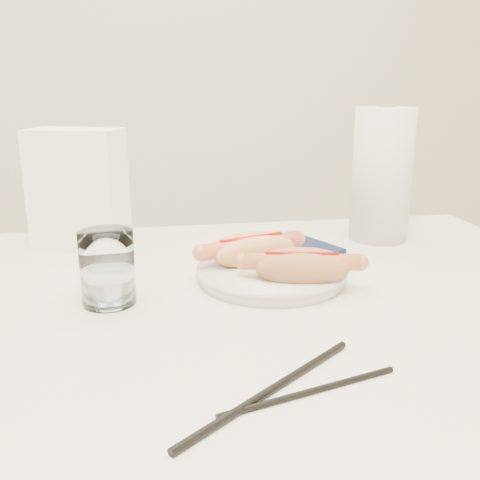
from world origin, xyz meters
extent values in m
cube|color=white|center=(0.00, 0.00, 0.73)|extent=(1.20, 0.80, 0.04)
cylinder|color=silver|center=(0.54, 0.34, 0.35)|extent=(0.04, 0.04, 0.71)
cylinder|color=silver|center=(0.12, 0.06, 0.76)|extent=(0.26, 0.26, 0.02)
ellipsoid|color=#EAA75D|center=(0.10, 0.08, 0.79)|extent=(0.14, 0.07, 0.05)
ellipsoid|color=#EAA75D|center=(0.09, 0.11, 0.79)|extent=(0.14, 0.07, 0.05)
ellipsoid|color=#EAA75D|center=(0.10, 0.09, 0.78)|extent=(0.13, 0.08, 0.02)
cylinder|color=#DD644E|center=(0.10, 0.09, 0.80)|extent=(0.16, 0.07, 0.02)
cylinder|color=#990A05|center=(0.10, 0.09, 0.81)|extent=(0.10, 0.04, 0.01)
ellipsoid|color=#B97448|center=(0.15, -0.01, 0.79)|extent=(0.13, 0.06, 0.04)
ellipsoid|color=#B97448|center=(0.15, 0.02, 0.79)|extent=(0.13, 0.06, 0.04)
ellipsoid|color=#B97448|center=(0.15, 0.01, 0.78)|extent=(0.12, 0.07, 0.02)
cylinder|color=#CD6F48|center=(0.15, 0.01, 0.79)|extent=(0.16, 0.06, 0.02)
cylinder|color=#990A05|center=(0.15, 0.01, 0.80)|extent=(0.10, 0.03, 0.01)
cylinder|color=white|center=(-0.11, 0.02, 0.80)|extent=(0.07, 0.07, 0.10)
cylinder|color=black|center=(0.05, -0.23, 0.75)|extent=(0.20, 0.16, 0.01)
cylinder|color=black|center=(0.09, -0.24, 0.75)|extent=(0.19, 0.06, 0.01)
cube|color=white|center=(-0.17, 0.29, 0.85)|extent=(0.17, 0.13, 0.20)
cube|color=#121A3B|center=(0.18, 0.20, 0.75)|extent=(0.19, 0.19, 0.01)
cylinder|color=silver|center=(0.37, 0.25, 0.87)|extent=(0.12, 0.12, 0.24)
camera|label=1|loc=(-0.05, -0.67, 1.03)|focal=41.09mm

